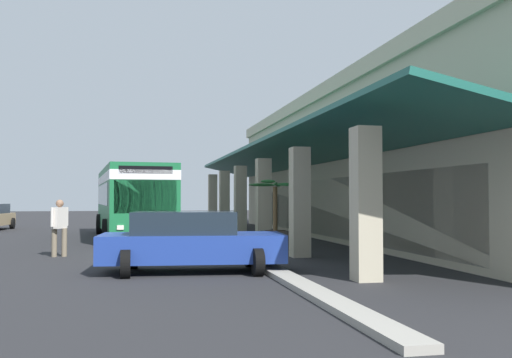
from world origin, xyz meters
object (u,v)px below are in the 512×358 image
potted_palm (275,230)px  parked_sedan_blue (190,241)px  transit_bus (132,197)px  pedestrian (59,224)px

potted_palm → parked_sedan_blue: bearing=-30.6°
parked_sedan_blue → transit_bus: bearing=-173.2°
transit_bus → parked_sedan_blue: (12.63, 1.51, -1.10)m
parked_sedan_blue → potted_palm: potted_palm is taller
parked_sedan_blue → pedestrian: pedestrian is taller
parked_sedan_blue → potted_palm: size_ratio=1.82×
transit_bus → parked_sedan_blue: size_ratio=2.51×
parked_sedan_blue → potted_palm: bearing=149.4°
pedestrian → potted_palm: potted_palm is taller
transit_bus → parked_sedan_blue: 12.77m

